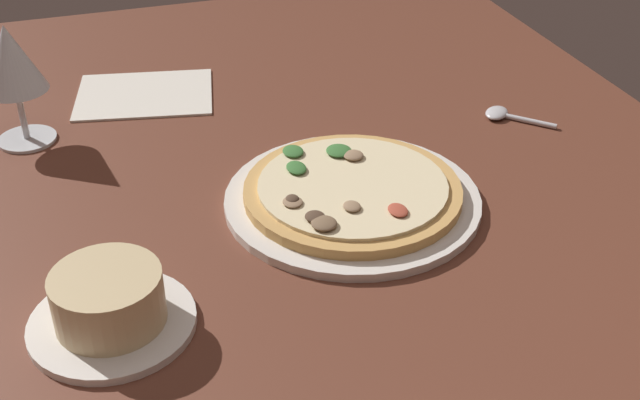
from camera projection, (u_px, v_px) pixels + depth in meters
dining_table at (286, 261)px, 86.10cm from camera, size 150.00×110.00×4.00cm
pizza_main at (352, 194)px, 91.00cm from camera, size 28.16×28.16×3.27cm
ramekin_on_saucer at (109, 305)px, 73.29cm from camera, size 15.02×15.02×5.75cm
wine_glass_far at (11, 62)px, 98.09cm from camera, size 7.74×7.74×15.12cm
paper_menu at (145, 94)px, 114.54cm from camera, size 17.65×20.79×0.30cm
spoon at (504, 115)px, 108.67cm from camera, size 8.30×8.21×1.00cm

